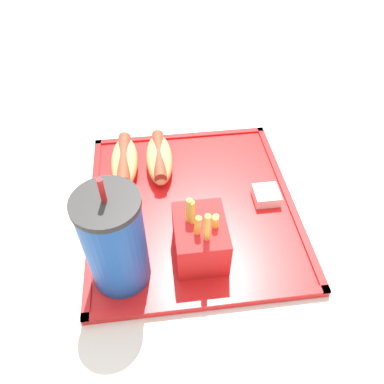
{
  "coord_description": "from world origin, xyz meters",
  "views": [
    {
      "loc": [
        -0.47,
        0.06,
        1.22
      ],
      "look_at": [
        -0.03,
        0.01,
        0.76
      ],
      "focal_mm": 35.0,
      "sensor_mm": 36.0,
      "label": 1
    }
  ],
  "objects_px": {
    "soda_cup": "(115,241)",
    "hot_dog_far": "(125,161)",
    "fries_carton": "(200,238)",
    "hot_dog_near": "(159,158)",
    "sauce_cup_mayo": "(266,195)"
  },
  "relations": [
    {
      "from": "sauce_cup_mayo",
      "to": "hot_dog_far",
      "type": "bearing_deg",
      "value": 66.04
    },
    {
      "from": "hot_dog_far",
      "to": "fries_carton",
      "type": "bearing_deg",
      "value": -151.01
    },
    {
      "from": "hot_dog_far",
      "to": "hot_dog_near",
      "type": "xyz_separation_m",
      "value": [
        0.0,
        -0.07,
        -0.0
      ]
    },
    {
      "from": "soda_cup",
      "to": "fries_carton",
      "type": "relative_size",
      "value": 1.65
    },
    {
      "from": "hot_dog_far",
      "to": "fries_carton",
      "type": "relative_size",
      "value": 1.17
    },
    {
      "from": "hot_dog_far",
      "to": "hot_dog_near",
      "type": "height_order",
      "value": "same"
    },
    {
      "from": "soda_cup",
      "to": "hot_dog_far",
      "type": "relative_size",
      "value": 1.41
    },
    {
      "from": "hot_dog_near",
      "to": "hot_dog_far",
      "type": "bearing_deg",
      "value": 90.0
    },
    {
      "from": "soda_cup",
      "to": "fries_carton",
      "type": "xyz_separation_m",
      "value": [
        0.02,
        -0.12,
        -0.05
      ]
    },
    {
      "from": "soda_cup",
      "to": "sauce_cup_mayo",
      "type": "xyz_separation_m",
      "value": [
        0.12,
        -0.25,
        -0.07
      ]
    },
    {
      "from": "soda_cup",
      "to": "hot_dog_near",
      "type": "xyz_separation_m",
      "value": [
        0.23,
        -0.07,
        -0.06
      ]
    },
    {
      "from": "sauce_cup_mayo",
      "to": "hot_dog_near",
      "type": "bearing_deg",
      "value": 58.82
    },
    {
      "from": "fries_carton",
      "to": "hot_dog_near",
      "type": "bearing_deg",
      "value": 13.37
    },
    {
      "from": "soda_cup",
      "to": "hot_dog_far",
      "type": "xyz_separation_m",
      "value": [
        0.23,
        -0.01,
        -0.06
      ]
    },
    {
      "from": "fries_carton",
      "to": "soda_cup",
      "type": "bearing_deg",
      "value": 101.25
    }
  ]
}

